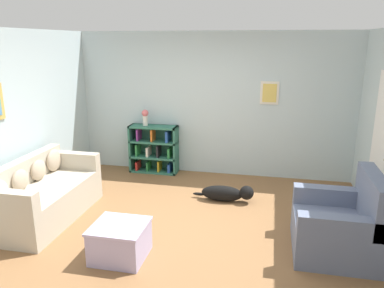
{
  "coord_description": "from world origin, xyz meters",
  "views": [
    {
      "loc": [
        1.04,
        -4.47,
        2.42
      ],
      "look_at": [
        0.0,
        0.4,
        1.05
      ],
      "focal_mm": 35.0,
      "sensor_mm": 36.0,
      "label": 1
    }
  ],
  "objects_px": {
    "vase": "(145,117)",
    "dog": "(227,193)",
    "couch": "(43,196)",
    "bookshelf": "(154,149)",
    "coffee_table": "(120,240)",
    "recliner_chair": "(341,225)"
  },
  "relations": [
    {
      "from": "couch",
      "to": "recliner_chair",
      "type": "bearing_deg",
      "value": -0.99
    },
    {
      "from": "dog",
      "to": "couch",
      "type": "bearing_deg",
      "value": -155.9
    },
    {
      "from": "couch",
      "to": "coffee_table",
      "type": "xyz_separation_m",
      "value": [
        1.45,
        -0.73,
        -0.11
      ]
    },
    {
      "from": "coffee_table",
      "to": "dog",
      "type": "bearing_deg",
      "value": 60.94
    },
    {
      "from": "couch",
      "to": "dog",
      "type": "bearing_deg",
      "value": 24.1
    },
    {
      "from": "couch",
      "to": "dog",
      "type": "height_order",
      "value": "couch"
    },
    {
      "from": "coffee_table",
      "to": "vase",
      "type": "height_order",
      "value": "vase"
    },
    {
      "from": "dog",
      "to": "recliner_chair",
      "type": "bearing_deg",
      "value": -38.48
    },
    {
      "from": "vase",
      "to": "dog",
      "type": "bearing_deg",
      "value": -32.63
    },
    {
      "from": "coffee_table",
      "to": "vase",
      "type": "bearing_deg",
      "value": 102.94
    },
    {
      "from": "couch",
      "to": "vase",
      "type": "xyz_separation_m",
      "value": [
        0.78,
        2.18,
        0.74
      ]
    },
    {
      "from": "couch",
      "to": "vase",
      "type": "relative_size",
      "value": 5.86
    },
    {
      "from": "couch",
      "to": "bookshelf",
      "type": "bearing_deg",
      "value": 66.98
    },
    {
      "from": "vase",
      "to": "coffee_table",
      "type": "bearing_deg",
      "value": -77.06
    },
    {
      "from": "bookshelf",
      "to": "vase",
      "type": "distance_m",
      "value": 0.65
    },
    {
      "from": "dog",
      "to": "vase",
      "type": "height_order",
      "value": "vase"
    },
    {
      "from": "recliner_chair",
      "to": "couch",
      "type": "bearing_deg",
      "value": 179.01
    },
    {
      "from": "bookshelf",
      "to": "recliner_chair",
      "type": "bearing_deg",
      "value": -37.09
    },
    {
      "from": "couch",
      "to": "recliner_chair",
      "type": "relative_size",
      "value": 1.71
    },
    {
      "from": "dog",
      "to": "vase",
      "type": "distance_m",
      "value": 2.21
    },
    {
      "from": "couch",
      "to": "bookshelf",
      "type": "distance_m",
      "value": 2.39
    },
    {
      "from": "bookshelf",
      "to": "dog",
      "type": "distance_m",
      "value": 1.91
    }
  ]
}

